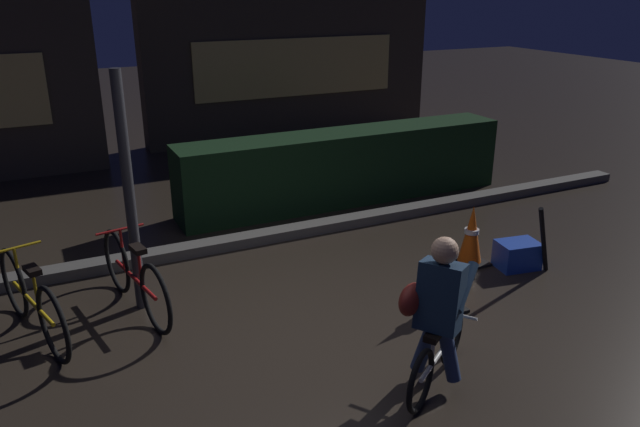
# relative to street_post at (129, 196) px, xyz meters

# --- Properties ---
(ground_plane) EXTENTS (40.00, 40.00, 0.00)m
(ground_plane) POSITION_rel_street_post_xyz_m (1.43, -1.20, -1.14)
(ground_plane) COLOR #2D261E
(sidewalk_curb) EXTENTS (12.00, 0.24, 0.12)m
(sidewalk_curb) POSITION_rel_street_post_xyz_m (1.43, 1.00, -1.08)
(sidewalk_curb) COLOR #56544F
(sidewalk_curb) RESTS_ON ground
(hedge_row) EXTENTS (4.80, 0.70, 1.01)m
(hedge_row) POSITION_rel_street_post_xyz_m (3.23, 1.90, -0.63)
(hedge_row) COLOR black
(hedge_row) RESTS_ON ground
(storefront_right) EXTENTS (5.92, 0.54, 4.00)m
(storefront_right) POSITION_rel_street_post_xyz_m (4.20, 6.00, 0.86)
(storefront_right) COLOR #42382D
(storefront_right) RESTS_ON ground
(street_post) EXTENTS (0.10, 0.10, 2.27)m
(street_post) POSITION_rel_street_post_xyz_m (0.00, 0.00, 0.00)
(street_post) COLOR #2D2D33
(street_post) RESTS_ON ground
(parked_bike_left_mid) EXTENTS (0.55, 1.63, 0.77)m
(parked_bike_left_mid) POSITION_rel_street_post_xyz_m (-0.93, -0.15, -0.78)
(parked_bike_left_mid) COLOR black
(parked_bike_left_mid) RESTS_ON ground
(parked_bike_center_left) EXTENTS (0.46, 1.62, 0.76)m
(parked_bike_center_left) POSITION_rel_street_post_xyz_m (-0.04, -0.06, -0.79)
(parked_bike_center_left) COLOR black
(parked_bike_center_left) RESTS_ON ground
(traffic_cone_near) EXTENTS (0.36, 0.36, 0.66)m
(traffic_cone_near) POSITION_rel_street_post_xyz_m (2.61, -1.30, -0.82)
(traffic_cone_near) COLOR black
(traffic_cone_near) RESTS_ON ground
(traffic_cone_far) EXTENTS (0.36, 0.36, 0.68)m
(traffic_cone_far) POSITION_rel_street_post_xyz_m (3.49, -0.59, -0.81)
(traffic_cone_far) COLOR black
(traffic_cone_far) RESTS_ON ground
(blue_crate) EXTENTS (0.49, 0.39, 0.30)m
(blue_crate) POSITION_rel_street_post_xyz_m (3.89, -0.90, -0.99)
(blue_crate) COLOR #193DB7
(blue_crate) RESTS_ON ground
(cyclist) EXTENTS (1.00, 0.71, 1.25)m
(cyclist) POSITION_rel_street_post_xyz_m (1.80, -2.24, -0.51)
(cyclist) COLOR black
(cyclist) RESTS_ON ground
(closed_umbrella) EXTENTS (0.36, 0.16, 0.81)m
(closed_umbrella) POSITION_rel_street_post_xyz_m (3.98, -1.15, -0.73)
(closed_umbrella) COLOR black
(closed_umbrella) RESTS_ON ground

